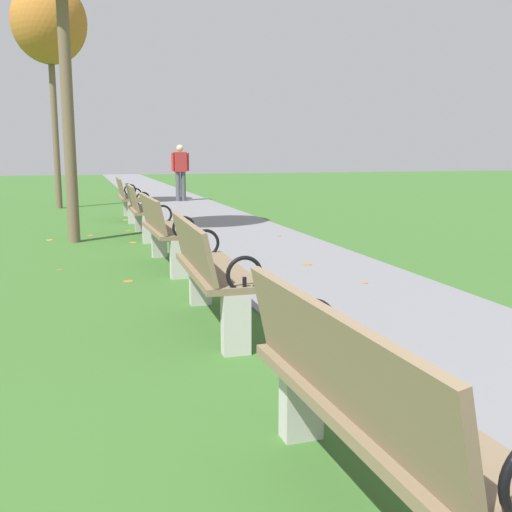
# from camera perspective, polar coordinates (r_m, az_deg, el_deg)

# --- Properties ---
(paved_walkway) EXTENTS (2.28, 44.00, 0.02)m
(paved_walkway) POSITION_cam_1_polar(r_m,az_deg,el_deg) (17.27, -7.66, 5.05)
(paved_walkway) COLOR slate
(paved_walkway) RESTS_ON ground
(park_bench_2) EXTENTS (0.52, 1.61, 0.90)m
(park_bench_2) POSITION_cam_1_polar(r_m,az_deg,el_deg) (2.40, 10.23, -13.97)
(park_bench_2) COLOR #7A664C
(park_bench_2) RESTS_ON ground
(park_bench_3) EXTENTS (0.51, 1.61, 0.90)m
(park_bench_3) POSITION_cam_1_polar(r_m,az_deg,el_deg) (4.97, -4.49, -1.29)
(park_bench_3) COLOR #7A664C
(park_bench_3) RESTS_ON ground
(park_bench_4) EXTENTS (0.51, 1.61, 0.90)m
(park_bench_4) POSITION_cam_1_polar(r_m,az_deg,el_deg) (7.63, -8.79, 2.55)
(park_bench_4) COLOR #7A664C
(park_bench_4) RESTS_ON ground
(park_bench_5) EXTENTS (0.49, 1.61, 0.90)m
(park_bench_5) POSITION_cam_1_polar(r_m,az_deg,el_deg) (10.41, -10.91, 4.43)
(park_bench_5) COLOR #7A664C
(park_bench_5) RESTS_ON ground
(park_bench_6) EXTENTS (0.50, 1.61, 0.90)m
(park_bench_6) POSITION_cam_1_polar(r_m,az_deg,el_deg) (13.17, -12.13, 5.50)
(park_bench_6) COLOR #7A664C
(park_bench_6) RESTS_ON ground
(tree_3) EXTENTS (1.82, 1.82, 5.58)m
(tree_3) POSITION_cam_1_polar(r_m,az_deg,el_deg) (16.57, -19.07, 20.15)
(tree_3) COLOR brown
(tree_3) RESTS_ON ground
(pedestrian_walking) EXTENTS (0.53, 0.26, 1.62)m
(pedestrian_walking) POSITION_cam_1_polar(r_m,az_deg,el_deg) (17.68, -7.21, 8.15)
(pedestrian_walking) COLOR #4C4C56
(pedestrian_walking) RESTS_ON paved_walkway
(scattered_leaves) EXTENTS (3.97, 16.85, 0.02)m
(scattered_leaves) POSITION_cam_1_polar(r_m,az_deg,el_deg) (8.04, -6.87, -0.45)
(scattered_leaves) COLOR #AD6B23
(scattered_leaves) RESTS_ON ground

